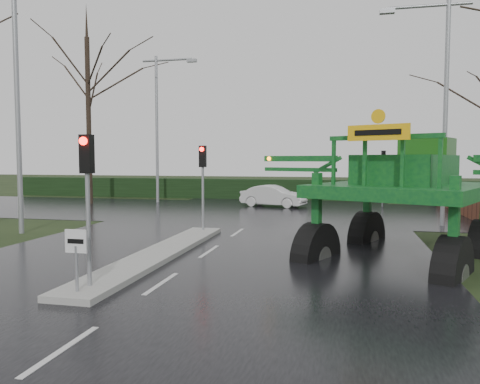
% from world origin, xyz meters
% --- Properties ---
extents(ground, '(140.00, 140.00, 0.00)m').
position_xyz_m(ground, '(0.00, 0.00, 0.00)').
color(ground, black).
rests_on(ground, ground).
extents(road_main, '(14.00, 80.00, 0.02)m').
position_xyz_m(road_main, '(0.00, 10.00, 0.00)').
color(road_main, black).
rests_on(road_main, ground).
extents(road_cross, '(80.00, 12.00, 0.02)m').
position_xyz_m(road_cross, '(0.00, 16.00, 0.01)').
color(road_cross, black).
rests_on(road_cross, ground).
extents(median_island, '(1.20, 10.00, 0.16)m').
position_xyz_m(median_island, '(-1.30, 3.00, 0.09)').
color(median_island, gray).
rests_on(median_island, ground).
extents(hedge_row, '(44.00, 0.90, 1.50)m').
position_xyz_m(hedge_row, '(0.00, 24.00, 0.75)').
color(hedge_row, black).
rests_on(hedge_row, ground).
extents(brick_wall, '(0.40, 20.00, 1.20)m').
position_xyz_m(brick_wall, '(10.50, 16.00, 0.60)').
color(brick_wall, '#592D1E').
rests_on(brick_wall, ground).
extents(keep_left_sign, '(0.50, 0.07, 1.35)m').
position_xyz_m(keep_left_sign, '(-1.30, -1.50, 1.06)').
color(keep_left_sign, gray).
rests_on(keep_left_sign, ground).
extents(traffic_signal_near, '(0.26, 0.33, 3.52)m').
position_xyz_m(traffic_signal_near, '(-1.30, -1.01, 2.59)').
color(traffic_signal_near, gray).
rests_on(traffic_signal_near, ground).
extents(traffic_signal_mid, '(0.26, 0.33, 3.52)m').
position_xyz_m(traffic_signal_mid, '(-1.30, 7.49, 2.59)').
color(traffic_signal_mid, gray).
rests_on(traffic_signal_mid, ground).
extents(traffic_signal_far, '(0.26, 0.33, 3.52)m').
position_xyz_m(traffic_signal_far, '(6.50, 20.01, 2.59)').
color(traffic_signal_far, gray).
rests_on(traffic_signal_far, ground).
extents(street_light_left_near, '(3.85, 0.30, 10.00)m').
position_xyz_m(street_light_left_near, '(-8.19, 6.00, 5.99)').
color(street_light_left_near, gray).
rests_on(street_light_left_near, ground).
extents(street_light_right, '(3.85, 0.30, 10.00)m').
position_xyz_m(street_light_right, '(8.19, 12.00, 5.99)').
color(street_light_right, gray).
rests_on(street_light_right, ground).
extents(street_light_left_far, '(3.85, 0.30, 10.00)m').
position_xyz_m(street_light_left_far, '(-8.19, 20.00, 5.99)').
color(street_light_left_far, gray).
rests_on(street_light_left_far, ground).
extents(tree_left_far, '(7.70, 7.70, 13.26)m').
position_xyz_m(tree_left_far, '(-12.50, 18.00, 7.15)').
color(tree_left_far, black).
rests_on(tree_left_far, ground).
extents(crop_sprayer, '(8.85, 7.33, 5.40)m').
position_xyz_m(crop_sprayer, '(3.53, 4.10, 2.56)').
color(crop_sprayer, black).
rests_on(crop_sprayer, ground).
extents(white_sedan, '(4.28, 2.31, 1.34)m').
position_xyz_m(white_sedan, '(-0.17, 18.64, 0.00)').
color(white_sedan, silver).
rests_on(white_sedan, ground).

